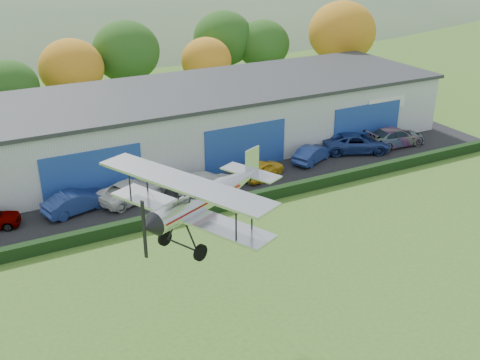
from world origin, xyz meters
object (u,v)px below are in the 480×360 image
car_5 (313,154)px  car_6 (356,143)px  car_1 (76,202)px  car_2 (132,190)px  car_3 (206,182)px  hangar (212,116)px  biplane (202,197)px  car_7 (395,137)px  car_4 (263,169)px

car_5 → car_6: 4.55m
car_1 → car_2: car_1 is taller
car_2 → car_3: car_2 is taller
hangar → biplane: 25.76m
car_3 → car_7: bearing=-83.1°
hangar → car_6: bearing=-36.1°
hangar → car_7: size_ratio=7.29×
car_3 → biplane: (-6.62, -14.32, 6.32)m
car_3 → biplane: biplane is taller
car_1 → car_6: (23.59, 0.26, 0.06)m
car_1 → car_6: car_6 is taller
car_4 → car_2: bearing=61.4°
car_7 → biplane: bearing=123.1°
car_6 → biplane: (-21.14, -15.53, 6.20)m
car_3 → car_6: size_ratio=0.81×
car_7 → biplane: (-25.04, -15.13, 6.19)m
biplane → car_4: bearing=26.9°
car_6 → car_7: bearing=-72.9°
car_5 → car_7: size_ratio=0.75×
car_5 → car_1: bearing=65.5°
car_7 → biplane: size_ratio=0.67×
hangar → car_1: 15.67m
car_3 → car_2: bearing=83.2°
biplane → car_1: bearing=74.3°
car_5 → car_6: (4.54, 0.15, 0.11)m
car_6 → car_4: bearing=119.1°
car_5 → hangar: bearing=11.4°
car_1 → car_4: (13.86, -0.79, -0.07)m
car_3 → biplane: 16.99m
car_2 → biplane: (-1.44, -15.34, 6.28)m
car_3 → hangar: bearing=-23.8°
car_1 → car_2: 3.90m
hangar → car_5: 9.39m
car_2 → car_6: (19.70, 0.19, 0.08)m
car_1 → biplane: (2.45, -15.27, 6.26)m
car_2 → car_5: bearing=-109.9°
car_2 → car_5: (15.15, 0.04, -0.03)m
car_2 → car_7: 23.60m
car_3 → car_4: size_ratio=1.19×
hangar → car_5: bearing=-53.8°
car_7 → hangar: bearing=63.1°
car_6 → car_7: car_7 is taller
car_1 → car_7: (27.49, -0.14, 0.07)m
car_1 → car_4: car_1 is taller
car_6 → biplane: biplane is taller
car_2 → car_5: 15.15m
car_1 → car_2: bearing=-104.2°
hangar → car_4: size_ratio=10.37×
car_2 → car_1: bearing=71.0°
car_2 → car_3: 5.28m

